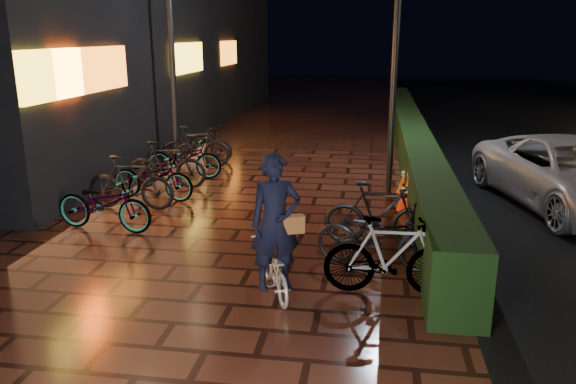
% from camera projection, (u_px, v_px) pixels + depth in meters
% --- Properties ---
extents(ground, '(80.00, 80.00, 0.00)m').
position_uv_depth(ground, '(223.00, 253.00, 8.76)').
color(ground, '#381911').
rests_on(ground, ground).
extents(hedge, '(0.70, 20.00, 1.00)m').
position_uv_depth(hedge, '(411.00, 138.00, 15.76)').
color(hedge, black).
rests_on(hedge, ground).
extents(van, '(3.34, 5.27, 1.36)m').
position_uv_depth(van, '(573.00, 175.00, 10.83)').
color(van, '#A7A8AC').
rests_on(van, ground).
extents(lamp_post_hedge, '(0.46, 0.22, 4.86)m').
position_uv_depth(lamp_post_hedge, '(395.00, 66.00, 11.40)').
color(lamp_post_hedge, black).
rests_on(lamp_post_hedge, ground).
extents(lamp_post_sf, '(0.55, 0.16, 5.72)m').
position_uv_depth(lamp_post_sf, '(171.00, 40.00, 14.30)').
color(lamp_post_sf, black).
rests_on(lamp_post_sf, ground).
extents(cyclist, '(0.95, 1.40, 1.91)m').
position_uv_depth(cyclist, '(275.00, 244.00, 7.18)').
color(cyclist, silver).
rests_on(cyclist, ground).
extents(traffic_barrier, '(0.48, 1.71, 0.69)m').
position_uv_depth(traffic_barrier, '(408.00, 185.00, 11.42)').
color(traffic_barrier, '#FF2E0D').
rests_on(traffic_barrier, ground).
extents(cart_assembly, '(0.54, 0.52, 0.95)m').
position_uv_depth(cart_assembly, '(418.00, 163.00, 12.67)').
color(cart_assembly, black).
rests_on(cart_assembly, ground).
extents(parked_bikes_storefront, '(2.02, 6.45, 1.05)m').
position_uv_depth(parked_bikes_storefront, '(166.00, 165.00, 12.43)').
color(parked_bikes_storefront, black).
rests_on(parked_bikes_storefront, ground).
extents(parked_bikes_hedge, '(2.00, 2.31, 1.05)m').
position_uv_depth(parked_bikes_hedge, '(382.00, 234.00, 8.12)').
color(parked_bikes_hedge, black).
rests_on(parked_bikes_hedge, ground).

